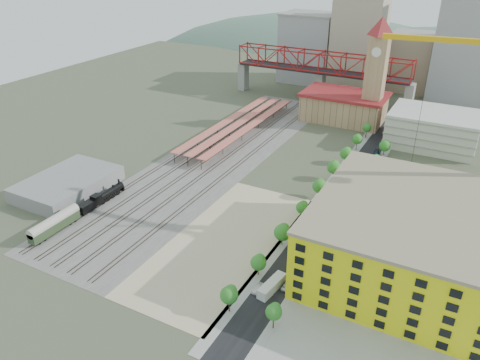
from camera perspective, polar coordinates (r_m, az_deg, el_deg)
The scene contains 32 objects.
ground at distance 155.17m, azimuth 5.25°, elevation -2.09°, with size 400.00×400.00×0.00m, color #474C38.
ballast_strip at distance 183.69m, azimuth -2.91°, elevation 2.86°, with size 36.00×165.00×0.06m, color #605E59.
dirt_lot at distance 132.59m, azimuth -1.82°, elevation -7.57°, with size 28.00×67.00×0.06m, color tan.
street_asphalt at distance 163.37m, azimuth 12.51°, elevation -1.07°, with size 12.00×170.00×0.06m, color black.
sidewalk_west at distance 164.64m, azimuth 10.69°, elevation -0.65°, with size 3.00×170.00×0.04m, color gray.
sidewalk_east at distance 162.29m, azimuth 14.36°, elevation -1.50°, with size 3.00×170.00×0.04m, color gray.
construction_pad at distance 129.95m, azimuth 20.36°, elevation -10.37°, with size 50.00×90.00×0.06m, color gray.
rail_tracks at distance 184.50m, azimuth -3.39°, elevation 3.00°, with size 26.56×160.00×0.18m.
platform_canopies at distance 206.59m, azimuth -0.21°, elevation 6.90°, with size 16.00×80.00×4.12m.
station_hall at distance 225.76m, azimuth 12.54°, elevation 8.76°, with size 38.00×24.00×13.10m.
clock_tower at distance 215.18m, azimuth 16.37°, elevation 13.54°, with size 12.00×12.00×52.00m.
parking_garage at distance 207.79m, azimuth 22.45°, elevation 5.80°, with size 34.00×26.00×14.00m, color silver.
truss_bridge at distance 249.30m, azimuth 9.89°, elevation 13.64°, with size 94.00×9.60×25.60m.
construction_building at distance 124.92m, azimuth 19.70°, elevation -6.62°, with size 44.60×50.60×18.80m.
warehouse at distance 167.81m, azimuth -20.28°, elevation -0.45°, with size 22.00×32.00×5.00m, color gray.
street_trees at distance 154.87m, azimuth 11.43°, elevation -2.63°, with size 15.40×124.40×8.00m.
skyline at distance 276.48m, azimuth 19.18°, elevation 14.74°, with size 133.00×46.00×60.00m.
distant_hills at distance 415.64m, azimuth 25.18°, elevation 2.56°, with size 647.00×264.00×227.00m.
locomotive at distance 157.17m, azimuth -16.34°, elevation -1.98°, with size 2.64×20.39×5.10m.
coach at distance 145.48m, azimuth -21.69°, elevation -4.98°, with size 2.93×16.99×5.33m.
site_trailer_a at distance 115.89m, azimuth 3.90°, elevation -12.76°, with size 2.51×9.52×2.61m, color silver.
site_trailer_b at distance 132.19m, azimuth 7.86°, elevation -7.36°, with size 2.29×8.69×2.38m, color silver.
site_trailer_c at distance 137.51m, azimuth 8.88°, elevation -5.90°, with size 2.45×9.30×2.54m, color silver.
site_trailer_d at distance 148.82m, azimuth 10.73°, elevation -3.26°, with size 2.63×9.99×2.73m, color silver.
car_0 at distance 115.96m, azimuth 2.13°, elevation -13.06°, with size 1.68×4.18×1.42m, color white.
car_1 at distance 138.68m, azimuth 7.70°, elevation -5.81°, with size 1.38×3.95×1.30m, color gray.
car_2 at distance 140.01m, azimuth 7.96°, elevation -5.42°, with size 2.54×5.52×1.53m, color black.
car_3 at distance 169.96m, azimuth 12.28°, elevation 0.38°, with size 2.02×4.96×1.44m, color #1A304C.
car_4 at distance 117.23m, azimuth 5.80°, elevation -12.66°, with size 1.77×4.40×1.50m, color silver.
car_5 at distance 143.16m, azimuth 11.03°, elevation -4.92°, with size 1.52×4.36×1.44m, color gray.
car_6 at distance 147.89m, azimuth 11.72°, elevation -3.85°, with size 2.49×5.39×1.50m, color black.
car_7 at distance 192.31m, azimuth 16.30°, elevation 3.14°, with size 2.19×5.38×1.56m, color #1A324D.
Camera 1 is at (50.98, -125.57, 75.58)m, focal length 35.00 mm.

